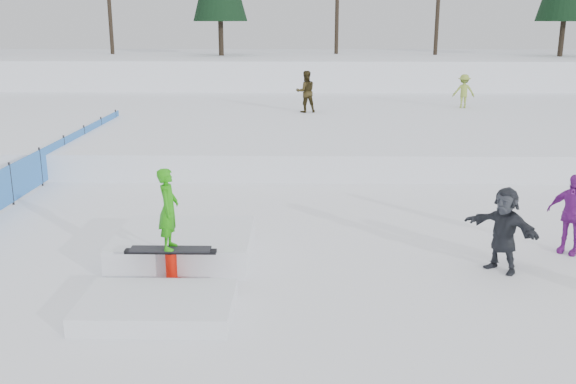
{
  "coord_description": "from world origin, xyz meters",
  "views": [
    {
      "loc": [
        0.74,
        -10.73,
        4.55
      ],
      "look_at": [
        0.5,
        2.0,
        1.1
      ],
      "focal_mm": 40.0,
      "sensor_mm": 36.0,
      "label": 1
    }
  ],
  "objects_px": {
    "safety_fence": "(41,167)",
    "walker_ygreen": "(464,91)",
    "spectator_purple": "(571,214)",
    "jib_rail_feature": "(178,257)",
    "spectator_dark": "(504,230)",
    "walker_olive": "(306,92)"
  },
  "relations": [
    {
      "from": "safety_fence",
      "to": "walker_ygreen",
      "type": "bearing_deg",
      "value": 36.68
    },
    {
      "from": "walker_olive",
      "to": "spectator_dark",
      "type": "height_order",
      "value": "walker_olive"
    },
    {
      "from": "walker_ygreen",
      "to": "spectator_dark",
      "type": "xyz_separation_m",
      "value": [
        -3.31,
        -16.73,
        -0.72
      ]
    },
    {
      "from": "spectator_dark",
      "to": "jib_rail_feature",
      "type": "relative_size",
      "value": 0.36
    },
    {
      "from": "jib_rail_feature",
      "to": "spectator_purple",
      "type": "bearing_deg",
      "value": 8.85
    },
    {
      "from": "walker_ygreen",
      "to": "safety_fence",
      "type": "bearing_deg",
      "value": 41.6
    },
    {
      "from": "walker_ygreen",
      "to": "walker_olive",
      "type": "bearing_deg",
      "value": 17.24
    },
    {
      "from": "spectator_dark",
      "to": "jib_rail_feature",
      "type": "bearing_deg",
      "value": -130.23
    },
    {
      "from": "walker_olive",
      "to": "safety_fence",
      "type": "bearing_deg",
      "value": 35.92
    },
    {
      "from": "walker_olive",
      "to": "spectator_purple",
      "type": "height_order",
      "value": "walker_olive"
    },
    {
      "from": "safety_fence",
      "to": "walker_ygreen",
      "type": "height_order",
      "value": "walker_ygreen"
    },
    {
      "from": "spectator_dark",
      "to": "jib_rail_feature",
      "type": "xyz_separation_m",
      "value": [
        -6.01,
        -0.21,
        -0.5
      ]
    },
    {
      "from": "spectator_purple",
      "to": "walker_olive",
      "type": "bearing_deg",
      "value": 150.2
    },
    {
      "from": "walker_olive",
      "to": "spectator_purple",
      "type": "relative_size",
      "value": 1.05
    },
    {
      "from": "spectator_purple",
      "to": "walker_ygreen",
      "type": "bearing_deg",
      "value": 124.22
    },
    {
      "from": "spectator_purple",
      "to": "jib_rail_feature",
      "type": "bearing_deg",
      "value": -130.82
    },
    {
      "from": "walker_olive",
      "to": "spectator_dark",
      "type": "xyz_separation_m",
      "value": [
        3.53,
        -15.24,
        -0.85
      ]
    },
    {
      "from": "safety_fence",
      "to": "spectator_purple",
      "type": "relative_size",
      "value": 9.85
    },
    {
      "from": "walker_olive",
      "to": "walker_ygreen",
      "type": "distance_m",
      "value": 7.0
    },
    {
      "from": "safety_fence",
      "to": "walker_ygreen",
      "type": "xyz_separation_m",
      "value": [
        14.31,
        10.66,
        0.97
      ]
    },
    {
      "from": "walker_olive",
      "to": "jib_rail_feature",
      "type": "height_order",
      "value": "walker_olive"
    },
    {
      "from": "walker_ygreen",
      "to": "spectator_purple",
      "type": "bearing_deg",
      "value": 88.82
    }
  ]
}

